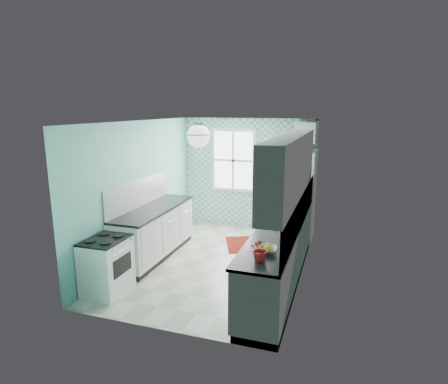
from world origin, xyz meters
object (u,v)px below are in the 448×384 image
(sink, at_px, (290,212))
(microwave, at_px, (297,143))
(stove, at_px, (107,265))
(fridge, at_px, (295,195))
(ceiling_light, at_px, (199,136))
(fruit_bowl, at_px, (266,250))
(potted_plant, at_px, (261,249))

(sink, xyz_separation_m, microwave, (-0.09, 1.34, 1.08))
(stove, height_order, sink, sink)
(fridge, height_order, sink, fridge)
(sink, bearing_deg, ceiling_light, -130.34)
(sink, relative_size, fruit_bowl, 1.91)
(sink, xyz_separation_m, potted_plant, (-0.00, -2.29, 0.15))
(fridge, bearing_deg, microwave, 49.45)
(stove, xyz_separation_m, fruit_bowl, (2.40, -0.01, 0.54))
(fridge, xyz_separation_m, sink, (0.09, -1.34, -0.00))
(stove, height_order, potted_plant, potted_plant)
(sink, xyz_separation_m, fruit_bowl, (-0.00, -2.01, 0.04))
(ceiling_light, relative_size, fridge, 0.19)
(microwave, bearing_deg, fridge, 56.95)
(stove, relative_size, potted_plant, 2.86)
(stove, distance_m, microwave, 4.36)
(sink, height_order, potted_plant, sink)
(sink, bearing_deg, potted_plant, -86.31)
(ceiling_light, height_order, fridge, ceiling_light)
(fridge, xyz_separation_m, fruit_bowl, (0.09, -3.35, 0.04))
(potted_plant, distance_m, microwave, 3.75)
(ceiling_light, relative_size, stove, 0.42)
(fridge, relative_size, potted_plant, 6.46)
(ceiling_light, height_order, stove, ceiling_light)
(fruit_bowl, relative_size, microwave, 0.53)
(fridge, relative_size, stove, 2.26)
(ceiling_light, bearing_deg, microwave, 66.72)
(sink, bearing_deg, fridge, 97.83)
(fridge, xyz_separation_m, potted_plant, (0.09, -3.63, 0.15))
(fruit_bowl, height_order, microwave, microwave)
(microwave, bearing_deg, sink, 97.55)
(sink, distance_m, microwave, 1.72)
(microwave, bearing_deg, ceiling_light, 70.25)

